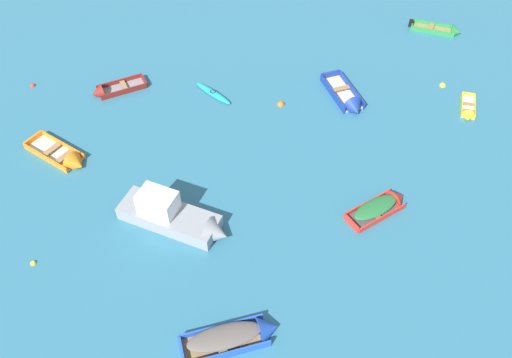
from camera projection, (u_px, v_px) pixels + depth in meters
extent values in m
cube|color=#4C4C51|center=(374.00, 212.00, 27.83)|extent=(3.19, 1.98, 0.09)
cube|color=red|center=(367.00, 203.00, 28.07)|extent=(2.99, 1.04, 0.35)
cube|color=red|center=(382.00, 218.00, 27.40)|extent=(2.99, 1.04, 0.35)
cube|color=red|center=(352.00, 223.00, 27.17)|extent=(0.47, 1.14, 0.35)
cone|color=red|center=(398.00, 198.00, 28.31)|extent=(1.03, 1.30, 1.13)
cube|color=#937047|center=(373.00, 211.00, 27.63)|extent=(0.64, 1.10, 0.03)
ellipsoid|color=#236633|center=(376.00, 207.00, 27.52)|extent=(2.92, 1.85, 0.32)
cube|color=#99754C|center=(225.00, 342.00, 22.97)|extent=(3.64, 1.30, 0.11)
cube|color=blue|center=(222.00, 327.00, 23.26)|extent=(3.77, 0.18, 0.44)
cube|color=blue|center=(228.00, 354.00, 22.43)|extent=(3.77, 0.18, 0.44)
cube|color=blue|center=(182.00, 352.00, 22.50)|extent=(0.16, 1.27, 0.44)
cone|color=blue|center=(268.00, 329.00, 23.19)|extent=(0.89, 1.26, 1.24)
cube|color=#937047|center=(220.00, 341.00, 22.74)|extent=(0.42, 1.16, 0.03)
ellipsoid|color=#59514C|center=(225.00, 337.00, 22.58)|extent=(3.32, 1.24, 0.39)
cube|color=gray|center=(122.00, 89.00, 34.83)|extent=(3.09, 1.64, 0.10)
cube|color=maroon|center=(124.00, 92.00, 34.37)|extent=(3.01, 0.69, 0.38)
cube|color=maroon|center=(119.00, 82.00, 35.07)|extent=(3.01, 0.69, 0.38)
cube|color=maroon|center=(144.00, 81.00, 35.17)|extent=(0.34, 1.12, 0.38)
cone|color=maroon|center=(98.00, 93.00, 34.24)|extent=(0.91, 1.21, 1.10)
cube|color=#937047|center=(124.00, 85.00, 34.71)|extent=(0.52, 1.07, 0.03)
ellipsoid|color=teal|center=(213.00, 93.00, 34.36)|extent=(2.09, 2.92, 0.28)
torus|color=black|center=(213.00, 92.00, 34.26)|extent=(0.53, 0.53, 0.06)
cube|color=beige|center=(55.00, 153.00, 30.78)|extent=(3.24, 3.42, 0.10)
cube|color=orange|center=(63.00, 145.00, 31.04)|extent=(2.47, 2.76, 0.40)
cube|color=orange|center=(45.00, 158.00, 30.30)|extent=(2.47, 2.76, 0.40)
cube|color=orange|center=(33.00, 139.00, 31.35)|extent=(1.07, 0.97, 0.40)
cone|color=orange|center=(77.00, 164.00, 29.94)|extent=(1.51, 1.47, 1.28)
cube|color=#937047|center=(52.00, 149.00, 30.68)|extent=(1.14, 1.08, 0.03)
cube|color=#937047|center=(64.00, 156.00, 30.28)|extent=(1.14, 1.08, 0.03)
cube|color=beige|center=(468.00, 107.00, 33.60)|extent=(1.76, 2.32, 0.07)
cube|color=yellow|center=(475.00, 107.00, 33.45)|extent=(1.22, 2.06, 0.27)
cube|color=yellow|center=(462.00, 105.00, 33.59)|extent=(1.22, 2.06, 0.27)
cube|color=yellow|center=(468.00, 94.00, 34.28)|extent=(0.71, 0.46, 0.27)
cone|color=yellow|center=(468.00, 118.00, 32.72)|extent=(0.92, 0.84, 0.75)
cube|color=#937047|center=(468.00, 104.00, 33.56)|extent=(0.73, 0.56, 0.03)
cube|color=#937047|center=(468.00, 111.00, 33.12)|extent=(0.73, 0.56, 0.03)
cube|color=gray|center=(169.00, 217.00, 27.16)|extent=(5.27, 4.60, 0.79)
cone|color=gray|center=(217.00, 234.00, 26.41)|extent=(1.75, 1.83, 1.50)
cube|color=white|center=(158.00, 202.00, 26.58)|extent=(2.29, 2.17, 1.15)
cube|color=black|center=(172.00, 204.00, 26.19)|extent=(0.86, 1.06, 0.51)
cube|color=#99754C|center=(433.00, 30.00, 39.56)|extent=(3.04, 2.46, 0.09)
cube|color=#288C3D|center=(434.00, 25.00, 39.80)|extent=(2.65, 1.76, 0.35)
cube|color=#288C3D|center=(433.00, 32.00, 39.13)|extent=(2.65, 1.76, 0.35)
cube|color=#288C3D|center=(412.00, 25.00, 39.81)|extent=(0.65, 0.92, 0.35)
cone|color=#288C3D|center=(456.00, 32.00, 39.10)|extent=(1.15, 1.23, 1.00)
cube|color=#937047|center=(431.00, 27.00, 39.45)|extent=(0.78, 0.96, 0.03)
cube|color=black|center=(411.00, 23.00, 39.74)|extent=(0.39, 0.38, 0.48)
cube|color=beige|center=(342.00, 94.00, 34.45)|extent=(1.57, 3.62, 0.13)
cube|color=navy|center=(351.00, 89.00, 34.46)|extent=(0.40, 3.67, 0.50)
cube|color=navy|center=(332.00, 93.00, 34.16)|extent=(0.40, 3.67, 0.50)
cube|color=navy|center=(330.00, 75.00, 35.48)|extent=(1.34, 0.25, 0.50)
cone|color=navy|center=(355.00, 109.00, 33.08)|extent=(1.37, 0.95, 1.30)
cube|color=#937047|center=(341.00, 88.00, 34.36)|extent=(1.25, 0.49, 0.03)
sphere|color=yellow|center=(33.00, 263.00, 25.75)|extent=(0.29, 0.29, 0.29)
sphere|color=orange|center=(281.00, 105.00, 33.79)|extent=(0.47, 0.47, 0.47)
sphere|color=yellow|center=(443.00, 86.00, 35.11)|extent=(0.43, 0.43, 0.43)
sphere|color=red|center=(33.00, 86.00, 35.08)|extent=(0.35, 0.35, 0.35)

